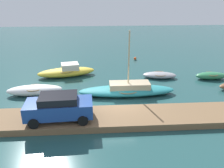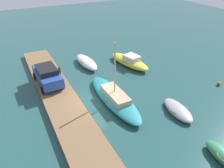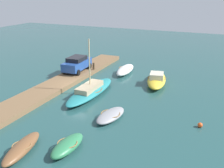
% 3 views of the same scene
% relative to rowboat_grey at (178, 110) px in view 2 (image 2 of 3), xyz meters
% --- Properties ---
extents(ground_plane, '(84.00, 84.00, 0.00)m').
position_rel_rowboat_grey_xyz_m(ground_plane, '(-4.63, -5.67, -0.29)').
color(ground_plane, '#234C4C').
extents(dock_platform, '(25.01, 2.83, 0.44)m').
position_rel_rowboat_grey_xyz_m(dock_platform, '(-4.63, -7.86, -0.07)').
color(dock_platform, brown).
rests_on(dock_platform, ground_plane).
extents(rowboat_grey, '(3.43, 1.84, 0.56)m').
position_rel_rowboat_grey_xyz_m(rowboat_grey, '(0.00, 0.00, 0.00)').
color(rowboat_grey, '#939399').
rests_on(rowboat_grey, ground_plane).
extents(sailboat_teal, '(7.96, 2.16, 5.29)m').
position_rel_rowboat_grey_xyz_m(sailboat_teal, '(-3.71, -3.75, 0.15)').
color(sailboat_teal, teal).
rests_on(sailboat_teal, ground_plane).
extents(motorboat_yellow, '(5.91, 2.94, 1.29)m').
position_rel_rowboat_grey_xyz_m(motorboat_yellow, '(-9.19, 1.12, 0.21)').
color(motorboat_yellow, gold).
rests_on(motorboat_yellow, ground_plane).
extents(rowboat_white, '(4.57, 1.72, 0.82)m').
position_rel_rowboat_grey_xyz_m(rowboat_white, '(-11.36, -3.26, 0.13)').
color(rowboat_white, white).
rests_on(rowboat_white, ground_plane).
extents(mooring_post_west, '(0.23, 0.23, 0.78)m').
position_rel_rowboat_grey_xyz_m(mooring_post_west, '(-9.91, -6.70, 0.54)').
color(mooring_post_west, '#47331E').
rests_on(mooring_post_west, dock_platform).
extents(parked_car, '(4.23, 2.21, 1.68)m').
position_rel_rowboat_grey_xyz_m(parked_car, '(-8.58, -8.15, 1.04)').
color(parked_car, '#234793').
rests_on(parked_car, dock_platform).
extents(marker_buoy, '(0.36, 0.36, 0.36)m').
position_rel_rowboat_grey_xyz_m(marker_buoy, '(-1.40, 6.44, -0.11)').
color(marker_buoy, '#E54C19').
rests_on(marker_buoy, ground_plane).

